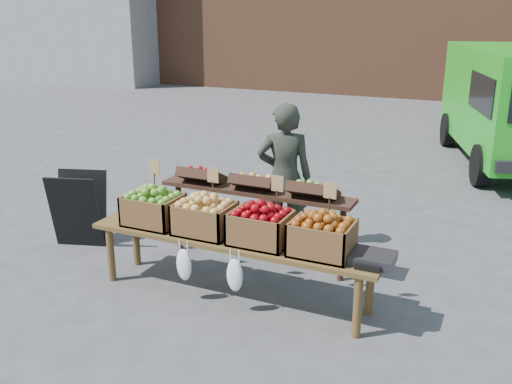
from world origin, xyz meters
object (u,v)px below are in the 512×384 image
at_px(display_bench, 233,267).
at_px(crate_russet_pears, 205,218).
at_px(chalkboard_sign, 79,209).
at_px(back_table, 256,216).
at_px(weighing_scale, 373,258).
at_px(vendor, 284,177).
at_px(crate_red_apples, 261,228).
at_px(crate_golden_apples, 153,210).
at_px(crate_green_apples, 322,238).

height_order(display_bench, crate_russet_pears, crate_russet_pears).
height_order(chalkboard_sign, display_bench, chalkboard_sign).
bearing_deg(display_bench, back_table, 98.39).
relative_size(chalkboard_sign, weighing_scale, 2.46).
xyz_separation_m(vendor, crate_red_apples, (0.29, -1.24, -0.09)).
bearing_deg(vendor, crate_golden_apples, 35.39).
distance_m(back_table, display_bench, 0.76).
xyz_separation_m(chalkboard_sign, weighing_scale, (3.32, -0.36, 0.19)).
bearing_deg(crate_golden_apples, crate_red_apples, 0.00).
bearing_deg(crate_green_apples, crate_golden_apples, 180.00).
bearing_deg(weighing_scale, crate_russet_pears, 180.00).
distance_m(crate_russet_pears, crate_red_apples, 0.55).
relative_size(crate_red_apples, crate_green_apples, 1.00).
distance_m(chalkboard_sign, display_bench, 2.10).
bearing_deg(crate_russet_pears, crate_golden_apples, 180.00).
height_order(vendor, crate_red_apples, vendor).
relative_size(chalkboard_sign, crate_green_apples, 1.67).
distance_m(crate_russet_pears, weighing_scale, 1.53).
bearing_deg(crate_golden_apples, crate_russet_pears, 0.00).
relative_size(vendor, crate_red_apples, 3.19).
bearing_deg(vendor, crate_russet_pears, 56.61).
xyz_separation_m(chalkboard_sign, crate_green_apples, (2.89, -0.36, 0.29)).
xyz_separation_m(chalkboard_sign, crate_red_apples, (2.34, -0.36, 0.29)).
bearing_deg(crate_golden_apples, back_table, 45.05).
bearing_deg(chalkboard_sign, crate_russet_pears, -28.76).
distance_m(vendor, back_table, 0.60).
distance_m(crate_golden_apples, crate_russet_pears, 0.55).
distance_m(display_bench, weighing_scale, 1.29).
distance_m(vendor, crate_russet_pears, 1.27).
relative_size(chalkboard_sign, back_table, 0.40).
height_order(crate_russet_pears, crate_green_apples, same).
bearing_deg(crate_green_apples, chalkboard_sign, 172.91).
height_order(chalkboard_sign, crate_green_apples, crate_green_apples).
height_order(crate_green_apples, weighing_scale, crate_green_apples).
relative_size(crate_golden_apples, crate_russet_pears, 1.00).
bearing_deg(back_table, crate_red_apples, -62.10).
xyz_separation_m(display_bench, crate_red_apples, (0.27, 0.00, 0.42)).
height_order(chalkboard_sign, weighing_scale, chalkboard_sign).
relative_size(vendor, chalkboard_sign, 1.91).
xyz_separation_m(crate_red_apples, weighing_scale, (0.97, 0.00, -0.10)).
height_order(display_bench, crate_golden_apples, crate_golden_apples).
relative_size(crate_russet_pears, weighing_scale, 1.47).
bearing_deg(vendor, chalkboard_sign, 1.89).
xyz_separation_m(display_bench, crate_russet_pears, (-0.28, 0.00, 0.42)).
bearing_deg(crate_green_apples, back_table, 142.29).
height_order(vendor, chalkboard_sign, vendor).
distance_m(crate_russet_pears, crate_green_apples, 1.10).
bearing_deg(vendor, display_bench, 69.09).
xyz_separation_m(vendor, crate_golden_apples, (-0.81, -1.24, -0.09)).
bearing_deg(weighing_scale, back_table, 152.04).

